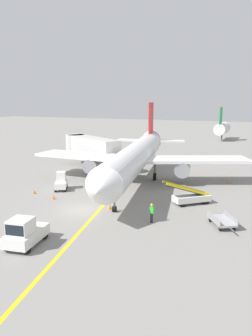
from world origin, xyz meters
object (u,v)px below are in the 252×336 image
(pushback_tug, at_px, (25,233))
(safety_cone_nose_left, at_px, (228,181))
(baggage_cart_loaded, at_px, (222,221))
(safety_cone_nose_right, at_px, (110,207))
(ground_crew_marshaller, at_px, (152,212))
(belt_loader_forward_hold, at_px, (191,197))
(airliner, at_px, (137,156))
(safety_cone_wingtip_right, at_px, (93,168))
(safety_cone_tail_area, at_px, (34,192))
(safety_cone_wingtip_left, at_px, (53,197))
(jet_bridge, at_px, (88,145))
(baggage_tug_near_wing, at_px, (61,182))

(pushback_tug, height_order, safety_cone_nose_left, pushback_tug)
(baggage_cart_loaded, height_order, safety_cone_nose_right, baggage_cart_loaded)
(baggage_cart_loaded, height_order, ground_crew_marshaller, ground_crew_marshaller)
(pushback_tug, xyz_separation_m, safety_cone_nose_right, (1.78, 9.83, -0.77))
(belt_loader_forward_hold, bearing_deg, airliner, 143.89)
(safety_cone_wingtip_right, height_order, safety_cone_tail_area, same)
(safety_cone_nose_left, relative_size, safety_cone_nose_right, 1.00)
(baggage_cart_loaded, xyz_separation_m, safety_cone_nose_left, (-1.59, 15.72, -0.25))
(ground_crew_marshaller, bearing_deg, safety_cone_nose_left, 76.90)
(ground_crew_marshaller, height_order, safety_cone_tail_area, ground_crew_marshaller)
(safety_cone_tail_area, bearing_deg, safety_cone_wingtip_left, -13.93)
(airliner, relative_size, safety_cone_nose_left, 79.58)
(safety_cone_nose_right, xyz_separation_m, safety_cone_wingtip_left, (-7.05, 0.44, 0.00))
(safety_cone_nose_left, bearing_deg, jet_bridge, 177.16)
(pushback_tug, distance_m, safety_cone_nose_right, 10.02)
(ground_crew_marshaller, relative_size, safety_cone_wingtip_right, 3.86)
(safety_cone_nose_right, bearing_deg, airliner, 99.89)
(ground_crew_marshaller, xyz_separation_m, safety_cone_nose_right, (-4.91, 1.60, -0.69))
(airliner, xyz_separation_m, safety_cone_nose_right, (1.96, -11.26, -3.20))
(jet_bridge, bearing_deg, airliner, -27.86)
(baggage_cart_loaded, xyz_separation_m, ground_crew_marshaller, (-5.64, -1.71, 0.44))
(pushback_tug, bearing_deg, jet_bridge, 112.11)
(ground_crew_marshaller, distance_m, safety_cone_nose_left, 17.91)
(safety_cone_wingtip_left, bearing_deg, belt_loader_forward_hold, 18.16)
(belt_loader_forward_hold, distance_m, safety_cone_nose_right, 8.34)
(pushback_tug, relative_size, safety_cone_nose_right, 8.84)
(jet_bridge, bearing_deg, ground_crew_marshaller, -46.51)
(safety_cone_nose_left, relative_size, safety_cone_tail_area, 1.00)
(safety_cone_tail_area, bearing_deg, pushback_tug, -52.30)
(safety_cone_nose_right, xyz_separation_m, safety_cone_wingtip_right, (-11.19, 15.72, 0.00))
(baggage_tug_near_wing, relative_size, safety_cone_tail_area, 6.20)
(ground_crew_marshaller, distance_m, safety_cone_wingtip_right, 23.66)
(belt_loader_forward_hold, height_order, safety_cone_tail_area, belt_loader_forward_hold)
(safety_cone_nose_right, bearing_deg, jet_bridge, 126.79)
(jet_bridge, height_order, safety_cone_tail_area, jet_bridge)
(safety_cone_nose_left, bearing_deg, safety_cone_tail_area, -142.97)
(safety_cone_wingtip_left, relative_size, safety_cone_tail_area, 1.00)
(baggage_cart_loaded, height_order, safety_cone_wingtip_right, baggage_cart_loaded)
(baggage_tug_near_wing, bearing_deg, safety_cone_wingtip_left, -66.68)
(ground_crew_marshaller, height_order, safety_cone_nose_left, ground_crew_marshaller)
(pushback_tug, bearing_deg, belt_loader_forward_hold, 60.18)
(airliner, height_order, baggage_tug_near_wing, airliner)
(baggage_cart_loaded, bearing_deg, belt_loader_forward_hold, 128.67)
(jet_bridge, height_order, safety_cone_wingtip_right, jet_bridge)
(safety_cone_nose_right, bearing_deg, safety_cone_wingtip_left, 176.43)
(airliner, xyz_separation_m, jet_bridge, (-10.68, 5.64, 0.12))
(baggage_cart_loaded, distance_m, safety_cone_wingtip_left, 17.61)
(ground_crew_marshaller, height_order, safety_cone_nose_right, ground_crew_marshaller)
(baggage_tug_near_wing, bearing_deg, belt_loader_forward_hold, 3.56)
(safety_cone_wingtip_left, relative_size, safety_cone_wingtip_right, 1.00)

